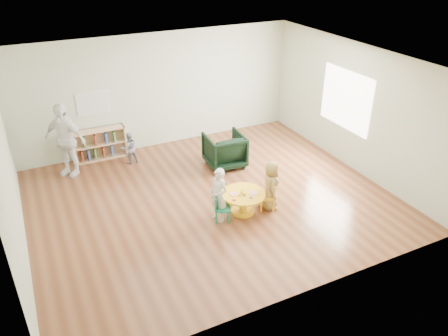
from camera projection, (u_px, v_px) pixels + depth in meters
name	position (u px, v px, depth m)	size (l,w,h in m)	color
room	(210.00, 112.00, 8.02)	(7.10, 7.00, 2.80)	brown
activity_table	(243.00, 199.00, 8.37)	(0.85, 0.85, 0.47)	yellow
kid_chair_left	(220.00, 207.00, 8.13)	(0.38, 0.38, 0.54)	#177F56
kid_chair_right	(269.00, 195.00, 8.48)	(0.39, 0.39, 0.55)	yellow
bookshelf	(99.00, 144.00, 10.38)	(1.20, 0.30, 0.75)	tan
alphabet_poster	(93.00, 103.00, 10.02)	(0.74, 0.01, 0.54)	white
armchair	(225.00, 150.00, 10.03)	(0.84, 0.86, 0.78)	black
child_left	(219.00, 195.00, 8.03)	(0.39, 0.26, 1.07)	silver
child_right	(271.00, 185.00, 8.41)	(0.49, 0.32, 1.01)	yellow
toddler	(129.00, 148.00, 10.15)	(0.37, 0.29, 0.76)	#1A1E43
adult_caretaker	(65.00, 140.00, 9.46)	(0.98, 0.41, 1.67)	white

